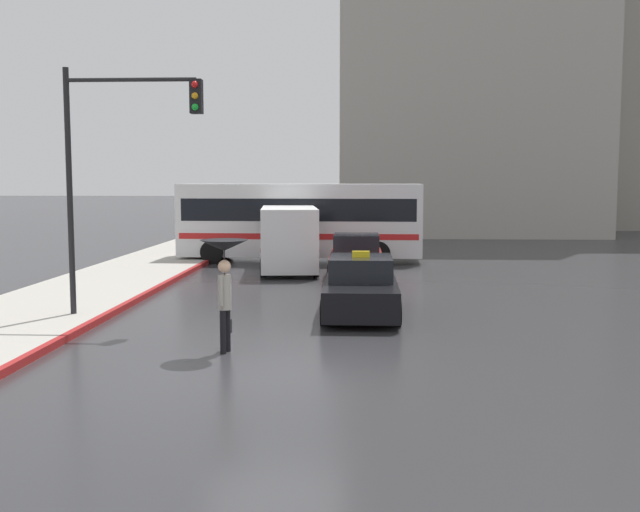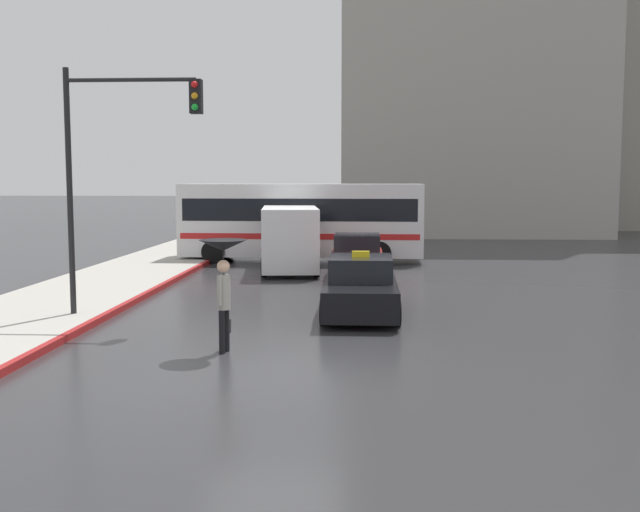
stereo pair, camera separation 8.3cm
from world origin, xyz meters
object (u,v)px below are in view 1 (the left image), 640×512
taxi (361,288)px  traffic_light (120,148)px  sedan_red (356,258)px  pedestrian_with_umbrella (224,264)px  city_bus (301,218)px  ambulance_van (289,235)px

taxi → traffic_light: traffic_light is taller
sedan_red → traffic_light: size_ratio=0.74×
sedan_red → pedestrian_with_umbrella: size_ratio=1.99×
city_bus → pedestrian_with_umbrella: 16.88m
traffic_light → ambulance_van: bearing=73.3°
taxi → sedan_red: (-0.14, 7.41, 0.01)m
traffic_light → taxi: bearing=11.1°
pedestrian_with_umbrella → taxi: bearing=-18.1°
ambulance_van → pedestrian_with_umbrella: bearing=84.0°
ambulance_van → city_bus: city_bus is taller
sedan_red → city_bus: bearing=-65.1°
sedan_red → ambulance_van: (-2.55, 1.76, 0.66)m
taxi → ambulance_van: bearing=-73.7°
ambulance_van → traffic_light: traffic_light is taller
taxi → ambulance_van: (-2.68, 9.17, 0.66)m
traffic_light → city_bus: bearing=76.5°
sedan_red → pedestrian_with_umbrella: 12.11m
taxi → pedestrian_with_umbrella: 5.26m
city_bus → pedestrian_with_umbrella: bearing=-179.2°
ambulance_van → traffic_light: 11.12m
ambulance_van → city_bus: size_ratio=0.56×
taxi → pedestrian_with_umbrella: bearing=58.4°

